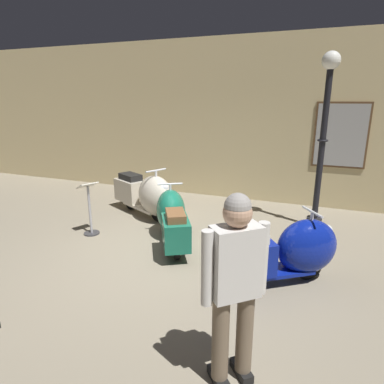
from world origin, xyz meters
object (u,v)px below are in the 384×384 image
(scooter_1, at_px, (172,217))
(lamppost, at_px, (324,130))
(scooter_2, at_px, (289,251))
(info_stanchion, at_px, (90,213))
(visitor_1, at_px, (235,280))
(scooter_0, at_px, (148,195))

(scooter_1, xyz_separation_m, lamppost, (2.25, 1.62, 1.39))
(scooter_2, bearing_deg, lamppost, 47.93)
(info_stanchion, bearing_deg, scooter_1, 8.52)
(lamppost, distance_m, info_stanchion, 4.43)
(scooter_2, bearing_deg, visitor_1, -133.71)
(info_stanchion, bearing_deg, scooter_0, 65.20)
(scooter_1, height_order, visitor_1, visitor_1)
(scooter_0, bearing_deg, lamppost, 38.77)
(scooter_2, distance_m, visitor_1, 1.95)
(scooter_0, relative_size, scooter_2, 1.11)
(info_stanchion, bearing_deg, scooter_2, -6.53)
(scooter_1, distance_m, visitor_1, 3.04)
(scooter_1, bearing_deg, info_stanchion, 68.74)
(scooter_0, bearing_deg, scooter_2, -1.15)
(visitor_1, distance_m, info_stanchion, 3.95)
(scooter_2, height_order, visitor_1, visitor_1)
(scooter_2, relative_size, lamppost, 0.50)
(scooter_1, bearing_deg, scooter_2, -137.40)
(scooter_0, distance_m, scooter_1, 1.35)
(visitor_1, bearing_deg, scooter_2, -50.21)
(lamppost, bearing_deg, scooter_1, -144.27)
(scooter_1, relative_size, lamppost, 0.51)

